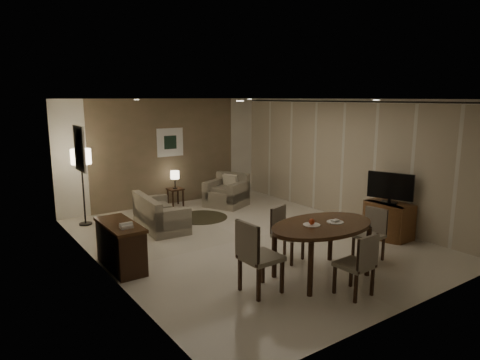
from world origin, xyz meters
TOP-DOWN VIEW (x-y plane):
  - room_shell at (0.00, 0.40)m, footprint 5.50×7.00m
  - taupe_accent at (0.00, 3.48)m, footprint 3.96×0.03m
  - curtain_wall at (2.68, 0.00)m, footprint 0.08×6.70m
  - curtain_rod at (2.68, 0.00)m, footprint 0.03×6.80m
  - art_back_frame at (0.10, 3.46)m, footprint 0.72×0.03m
  - art_back_canvas at (0.10, 3.44)m, footprint 0.34×0.01m
  - art_left_frame at (-2.72, 1.20)m, footprint 0.03×0.60m
  - art_left_canvas at (-2.71, 1.20)m, footprint 0.01×0.46m
  - downlight_nl at (-1.40, -1.80)m, footprint 0.10×0.10m
  - downlight_nr at (1.40, -1.80)m, footprint 0.10×0.10m
  - downlight_fl at (-1.40, 1.80)m, footprint 0.10×0.10m
  - downlight_fr at (1.40, 1.80)m, footprint 0.10×0.10m
  - console_desk at (-2.49, 0.00)m, footprint 0.48×1.20m
  - telephone at (-2.49, -0.30)m, footprint 0.20×0.14m
  - tv_cabinet at (2.40, -1.50)m, footprint 0.48×0.90m
  - flat_tv at (2.38, -1.50)m, footprint 0.36×0.85m
  - dining_table at (-0.07, -2.09)m, footprint 1.79×1.12m
  - chair_near at (-0.15, -2.80)m, footprint 0.46×0.46m
  - chair_far at (-0.04, -1.29)m, footprint 0.55×0.55m
  - chair_left at (-1.16, -1.98)m, footprint 0.53×0.53m
  - chair_right at (1.07, -2.07)m, footprint 0.47×0.47m
  - plate_a at (-0.25, -2.04)m, footprint 0.26×0.26m
  - plate_b at (0.15, -2.14)m, footprint 0.26×0.26m
  - fruit_apple at (-0.25, -2.04)m, footprint 0.09×0.09m
  - napkin at (0.15, -2.14)m, footprint 0.12×0.08m
  - round_rug at (0.05, 1.84)m, footprint 1.21×1.21m
  - sofa at (-1.05, 1.62)m, footprint 1.58×0.89m
  - armchair at (1.12, 2.41)m, footprint 1.17×1.19m
  - side_table at (0.05, 3.14)m, footprint 0.36×0.36m
  - table_lamp at (0.05, 3.14)m, footprint 0.22×0.22m
  - floor_lamp at (-2.29, 2.81)m, footprint 0.42×0.42m

SIDE VIEW (x-z plane):
  - round_rug at x=0.05m, z-range 0.00..0.01m
  - side_table at x=0.05m, z-range 0.00..0.46m
  - tv_cabinet at x=2.40m, z-range 0.00..0.70m
  - sofa at x=-1.05m, z-range 0.00..0.71m
  - console_desk at x=-2.49m, z-range 0.00..0.75m
  - armchair at x=1.12m, z-range 0.00..0.81m
  - dining_table at x=-0.07m, z-range 0.00..0.84m
  - chair_right at x=1.07m, z-range 0.00..0.88m
  - chair_far at x=-0.04m, z-range 0.00..0.91m
  - chair_near at x=-0.15m, z-range 0.00..0.91m
  - chair_left at x=-1.16m, z-range 0.00..1.06m
  - table_lamp at x=0.05m, z-range 0.46..0.96m
  - telephone at x=-2.49m, z-range 0.76..0.85m
  - floor_lamp at x=-2.29m, z-range 0.00..1.66m
  - plate_a at x=-0.25m, z-range 0.84..0.85m
  - plate_b at x=0.15m, z-range 0.84..0.85m
  - napkin at x=0.15m, z-range 0.85..0.88m
  - fruit_apple at x=-0.25m, z-range 0.85..0.94m
  - flat_tv at x=2.38m, z-range 0.72..1.32m
  - curtain_wall at x=2.68m, z-range 0.03..2.61m
  - taupe_accent at x=0.00m, z-range 0.00..2.70m
  - room_shell at x=0.00m, z-range 0.00..2.70m
  - art_back_frame at x=0.10m, z-range 1.24..1.96m
  - art_back_canvas at x=0.10m, z-range 1.43..1.77m
  - art_left_frame at x=-2.72m, z-range 1.45..2.25m
  - art_left_canvas at x=-2.71m, z-range 1.53..2.17m
  - curtain_rod at x=2.68m, z-range 2.62..2.66m
  - downlight_nl at x=-1.40m, z-range 2.68..2.69m
  - downlight_nr at x=1.40m, z-range 2.68..2.69m
  - downlight_fl at x=-1.40m, z-range 2.68..2.69m
  - downlight_fr at x=1.40m, z-range 2.68..2.69m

